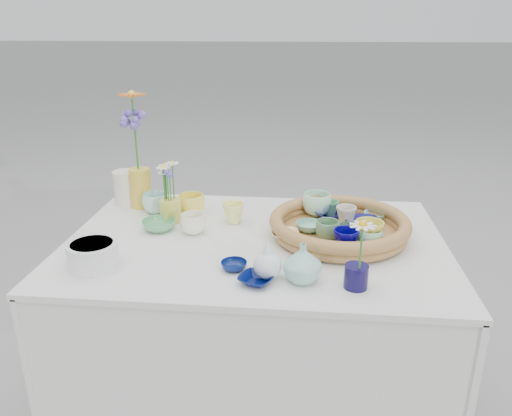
{
  "coord_description": "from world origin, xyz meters",
  "views": [
    {
      "loc": [
        0.15,
        -1.53,
        1.45
      ],
      "look_at": [
        0.0,
        0.02,
        0.87
      ],
      "focal_mm": 35.0,
      "sensor_mm": 36.0,
      "label": 1
    }
  ],
  "objects": [
    {
      "name": "wicker_tray",
      "position": [
        0.28,
        0.05,
        0.8
      ],
      "size": [
        0.47,
        0.47,
        0.08
      ],
      "primitive_type": null,
      "color": "#A17338",
      "rests_on": "display_table"
    },
    {
      "name": "tray_ceramic_0",
      "position": [
        0.26,
        0.17,
        0.8
      ],
      "size": [
        0.17,
        0.17,
        0.03
      ],
      "primitive_type": "imported",
      "rotation": [
        0.0,
        0.0,
        0.43
      ],
      "color": "#110F4B",
      "rests_on": "wicker_tray"
    },
    {
      "name": "tray_ceramic_1",
      "position": [
        0.36,
        0.1,
        0.8
      ],
      "size": [
        0.13,
        0.13,
        0.03
      ],
      "primitive_type": "imported",
      "rotation": [
        0.0,
        0.0,
        0.09
      ],
      "color": "#06084C",
      "rests_on": "wicker_tray"
    },
    {
      "name": "tray_ceramic_2",
      "position": [
        0.37,
        -0.06,
        0.83
      ],
      "size": [
        0.11,
        0.11,
        0.08
      ],
      "primitive_type": "imported",
      "rotation": [
        0.0,
        0.0,
        0.17
      ],
      "color": "gold",
      "rests_on": "wicker_tray"
    },
    {
      "name": "tray_ceramic_3",
      "position": [
        0.32,
        0.01,
        0.8
      ],
      "size": [
        0.11,
        0.11,
        0.03
      ],
      "primitive_type": "imported",
      "rotation": [
        0.0,
        0.0,
        0.04
      ],
      "color": "#457054",
      "rests_on": "wicker_tray"
    },
    {
      "name": "tray_ceramic_4",
      "position": [
        0.24,
        -0.02,
        0.81
      ],
      "size": [
        0.1,
        0.1,
        0.06
      ],
      "primitive_type": "imported",
      "rotation": [
        0.0,
        0.0,
        -0.21
      ],
      "color": "#649567",
      "rests_on": "wicker_tray"
    },
    {
      "name": "tray_ceramic_5",
      "position": [
        0.18,
        0.05,
        0.8
      ],
      "size": [
        0.1,
        0.1,
        0.03
      ],
      "primitive_type": "imported",
      "rotation": [
        0.0,
        0.0,
        0.09
      ],
      "color": "#7DC5A8",
      "rests_on": "wicker_tray"
    },
    {
      "name": "tray_ceramic_6",
      "position": [
        0.21,
        0.2,
        0.82
      ],
      "size": [
        0.12,
        0.12,
        0.08
      ],
      "primitive_type": "imported",
      "rotation": [
        0.0,
        0.0,
        0.18
      ],
      "color": "#B8FED4",
      "rests_on": "wicker_tray"
    },
    {
      "name": "tray_ceramic_7",
      "position": [
        0.31,
        0.12,
        0.82
      ],
      "size": [
        0.09,
        0.09,
        0.07
      ],
      "primitive_type": "imported",
      "rotation": [
        0.0,
        0.0,
        -0.29
      ],
      "color": "beige",
      "rests_on": "wicker_tray"
    },
    {
      "name": "tray_ceramic_8",
      "position": [
        0.41,
        0.18,
        0.8
      ],
      "size": [
        0.09,
        0.09,
        0.02
      ],
      "primitive_type": "imported",
      "rotation": [
        0.0,
        0.0,
        -0.11
      ],
      "color": "#94DEF3",
      "rests_on": "wicker_tray"
    },
    {
      "name": "tray_ceramic_9",
      "position": [
        0.29,
        -0.1,
        0.82
      ],
      "size": [
        0.1,
        0.1,
        0.07
      ],
      "primitive_type": "imported",
      "rotation": [
        0.0,
        0.0,
        0.3
      ],
      "color": "#040063",
      "rests_on": "wicker_tray"
    },
    {
      "name": "tray_ceramic_10",
      "position": [
        0.1,
        -0.02,
        0.79
      ],
      "size": [
        0.09,
        0.09,
        0.02
      ],
      "primitive_type": "imported",
      "rotation": [
        0.0,
        0.0,
        0.04
      ],
      "color": "#FFD38D",
      "rests_on": "wicker_tray"
    },
    {
      "name": "tray_ceramic_11",
      "position": [
        0.37,
        -0.07,
        0.82
      ],
      "size": [
        0.11,
        0.11,
        0.07
      ],
      "primitive_type": "imported",
      "rotation": [
        0.0,
        0.0,
        -0.38
      ],
      "color": "#90D0B0",
      "rests_on": "wicker_tray"
    },
    {
      "name": "tray_ceramic_12",
      "position": [
        0.26,
        0.2,
        0.81
      ],
      "size": [
        0.07,
        0.07,
        0.06
      ],
      "primitive_type": "imported",
      "rotation": [
        0.0,
        0.0,
        0.2
      ],
      "color": "#57A170",
      "rests_on": "wicker_tray"
    },
    {
      "name": "loose_ceramic_0",
      "position": [
        -0.26,
        0.21,
        0.8
      ],
      "size": [
        0.12,
        0.12,
        0.08
      ],
      "primitive_type": "imported",
      "rotation": [
        0.0,
        0.0,
        0.23
      ],
      "color": "#FFE34E",
      "rests_on": "display_table"
    },
    {
      "name": "loose_ceramic_1",
      "position": [
        -0.09,
        0.14,
        0.8
      ],
      "size": [
        0.09,
        0.09,
        0.07
      ],
      "primitive_type": "imported",
      "rotation": [
        0.0,
        0.0,
        -0.15
      ],
      "color": "#FFF982",
      "rests_on": "display_table"
    },
    {
      "name": "loose_ceramic_2",
      "position": [
        -0.35,
        0.05,
        0.78
      ],
      "size": [
        0.15,
        0.15,
        0.04
      ],
      "primitive_type": "imported",
      "rotation": [
        0.0,
        0.0,
        0.42
      ],
      "color": "#59A869",
      "rests_on": "display_table"
    },
    {
      "name": "loose_ceramic_3",
      "position": [
        -0.22,
        0.03,
        0.8
      ],
      "size": [
        0.12,
        0.12,
        0.07
      ],
      "primitive_type": "imported",
      "rotation": [
        0.0,
        0.0,
        -0.41
      ],
      "color": "white",
      "rests_on": "display_table"
    },
    {
      "name": "loose_ceramic_4",
      "position": [
        -0.04,
        -0.22,
        0.78
      ],
      "size": [
        0.1,
        0.1,
        0.02
      ],
      "primitive_type": "imported",
      "rotation": [
        0.0,
        0.0,
        -0.43
      ],
      "color": "#091A56",
      "rests_on": "display_table"
    },
    {
      "name": "loose_ceramic_5",
      "position": [
        -0.41,
        0.21,
        0.8
      ],
      "size": [
        0.11,
        0.11,
        0.08
      ],
      "primitive_type": "imported",
      "rotation": [
        0.0,
        0.0,
        0.15
      ],
      "color": "silver",
      "rests_on": "display_table"
    },
    {
      "name": "loose_ceramic_6",
      "position": [
        0.03,
        -0.3,
        0.78
      ],
      "size": [
        0.12,
        0.12,
        0.02
      ],
      "primitive_type": "imported",
      "rotation": [
        0.0,
        0.0,
        -0.39
      ],
      "color": "#040E47",
      "rests_on": "display_table"
    },
    {
      "name": "fluted_bowl",
      "position": [
        -0.46,
        -0.25,
        0.8
      ],
      "size": [
        0.19,
        0.19,
        0.08
      ],
      "primitive_type": null,
      "rotation": [
        0.0,
        0.0,
        0.38
      ],
      "color": "silver",
      "rests_on": "display_table"
    },
    {
      "name": "bud_vase_paleblue",
      "position": [
        0.06,
        -0.26,
        0.83
      ],
      "size": [
        0.11,
        0.11,
        0.13
      ],
      "primitive_type": null,
      "rotation": [
        0.0,
        0.0,
        -0.42
      ],
      "color": "white",
      "rests_on": "display_table"
    },
    {
      "name": "bud_vase_seafoam",
      "position": [
        0.16,
        -0.27,
        0.82
      ],
      "size": [
        0.14,
        0.14,
        0.11
      ],
      "primitive_type": "imported",
      "rotation": [
        0.0,
        0.0,
        0.38
      ],
      "color": "#8ECBBA",
      "rests_on": "display_table"
    },
    {
      "name": "bud_vase_cobalt",
      "position": [
        0.31,
        -0.3,
        0.8
      ],
      "size": [
        0.08,
        0.08,
        0.07
      ],
      "primitive_type": "cylinder",
      "rotation": [
        0.0,
        0.0,
        0.18
      ],
      "color": "#100A3B",
      "rests_on": "display_table"
    },
    {
      "name": "single_daisy",
      "position": [
        0.31,
        -0.31,
        0.89
      ],
      "size": [
        0.1,
        0.1,
        0.14
      ],
      "primitive_type": null,
      "rotation": [
        0.0,
        0.0,
        -0.25
      ],
      "color": "white",
      "rests_on": "bud_vase_cobalt"
    },
    {
      "name": "tall_vase_yellow",
      "position": [
        -0.48,
        0.27,
        0.84
      ],
      "size": [
        0.11,
        0.11,
        0.16
      ],
      "primitive_type": "cylinder",
      "rotation": [
        0.0,
        0.0,
        -0.42
      ],
      "color": "gold",
      "rests_on": "display_table"
    },
    {
      "name": "gerbera",
      "position": [
        -0.49,
        0.29,
        1.06
      ],
      "size": [
        0.15,
        0.15,
        0.3
      ],
      "primitive_type": null,
      "rotation": [
        0.0,
        0.0,
        0.35
      ],
      "color": "orange",
      "rests_on": "tall_vase_yellow"
    },
    {
      "name": "hydrangea",
      "position": [
        -0.48,
        0.28,
        1.01
      ],
      "size": [
        0.1,
        0.1,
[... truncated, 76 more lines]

